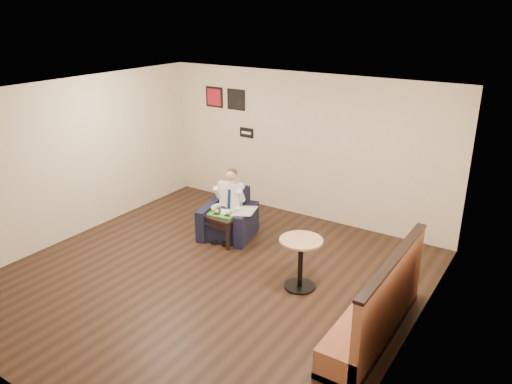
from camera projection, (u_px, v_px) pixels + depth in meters
The scene contains 19 objects.
ground at pixel (209, 278), 7.67m from camera, with size 6.00×6.00×0.00m, color black.
wall_back at pixel (303, 147), 9.53m from camera, with size 6.00×0.02×2.80m, color beige.
wall_front at pixel (13, 285), 4.82m from camera, with size 6.00×0.02×2.80m, color beige.
wall_left at pixel (71, 160), 8.70m from camera, with size 0.02×6.00×2.80m, color beige.
wall_right at pixel (414, 244), 5.65m from camera, with size 0.02×6.00×2.80m, color beige.
ceiling at pixel (202, 96), 6.68m from camera, with size 6.00×6.00×0.02m, color white.
seating_sign at pixel (247, 133), 10.15m from camera, with size 0.32×0.02×0.20m, color black.
art_print_left at pixel (214, 97), 10.32m from camera, with size 0.42×0.03×0.42m, color #AE1526.
art_print_right at pixel (236, 100), 10.04m from camera, with size 0.42×0.03×0.42m, color black.
armchair at pixel (228, 214), 8.91m from camera, with size 0.88×0.88×0.85m, color black.
seated_man at pixel (225, 209), 8.76m from camera, with size 0.56×0.83×1.17m, color silver, non-canonical shape.
lap_papers at pixel (223, 214), 8.70m from camera, with size 0.19×0.28×0.01m, color white.
newspaper at pixel (245, 211), 8.67m from camera, with size 0.37×0.46×0.01m, color silver.
side_table at pixel (225, 227), 8.83m from camera, with size 0.62×0.62×0.51m, color black.
green_folder at pixel (222, 213), 8.73m from camera, with size 0.51×0.36×0.01m, color green.
coffee_mug at pixel (239, 211), 8.71m from camera, with size 0.09×0.09×0.11m, color white.
smartphone at pixel (234, 211), 8.84m from camera, with size 0.16×0.08×0.01m, color black.
banquette at pixel (374, 295), 6.16m from camera, with size 0.54×2.25×1.15m, color brown.
cafe_table at pixel (300, 264), 7.29m from camera, with size 0.63×0.63×0.79m, color #A47D59.
Camera 1 is at (4.26, -5.24, 3.94)m, focal length 35.00 mm.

